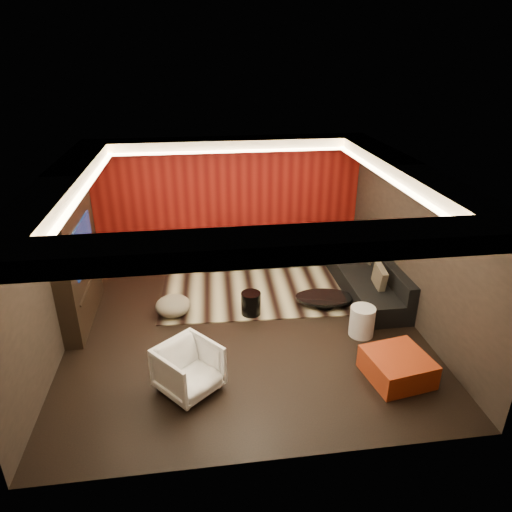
{
  "coord_description": "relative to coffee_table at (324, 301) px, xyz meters",
  "views": [
    {
      "loc": [
        -0.72,
        -6.9,
        4.53
      ],
      "look_at": [
        0.3,
        0.6,
        1.05
      ],
      "focal_mm": 32.0,
      "sensor_mm": 36.0,
      "label": 1
    }
  ],
  "objects": [
    {
      "name": "wall_back",
      "position": [
        -1.59,
        2.59,
        1.29
      ],
      "size": [
        6.0,
        0.02,
        2.8
      ],
      "primitive_type": "cube",
      "color": "black",
      "rests_on": "ground"
    },
    {
      "name": "sectional_sofa",
      "position": [
        0.14,
        1.45,
        0.15
      ],
      "size": [
        3.65,
        3.5,
        0.75
      ],
      "color": "black",
      "rests_on": "floor"
    },
    {
      "name": "soffit_back",
      "position": [
        -1.59,
        2.28,
        2.58
      ],
      "size": [
        6.0,
        0.6,
        0.22
      ],
      "primitive_type": "cube",
      "color": "silver",
      "rests_on": "ground"
    },
    {
      "name": "tv_surround",
      "position": [
        -4.44,
        0.18,
        0.99
      ],
      "size": [
        0.3,
        2.0,
        2.2
      ],
      "primitive_type": "cube",
      "color": "black",
      "rests_on": "ground"
    },
    {
      "name": "striped_pouf",
      "position": [
        -2.85,
        0.05,
        0.08
      ],
      "size": [
        0.72,
        0.72,
        0.35
      ],
      "primitive_type": "ellipsoid",
      "rotation": [
        0.0,
        0.0,
        -0.13
      ],
      "color": "beige",
      "rests_on": "rug"
    },
    {
      "name": "tv_screen",
      "position": [
        -4.28,
        0.18,
        1.34
      ],
      "size": [
        0.04,
        1.3,
        0.8
      ],
      "primitive_type": "cube",
      "color": "black",
      "rests_on": "ground"
    },
    {
      "name": "throw_pillows",
      "position": [
        0.18,
        1.47,
        0.51
      ],
      "size": [
        3.19,
        2.77,
        0.5
      ],
      "color": "tan",
      "rests_on": "sectional_sofa"
    },
    {
      "name": "red_feature_wall",
      "position": [
        -1.59,
        2.55,
        1.29
      ],
      "size": [
        5.98,
        0.05,
        2.78
      ],
      "primitive_type": "cube",
      "color": "#6B0C0A",
      "rests_on": "ground"
    },
    {
      "name": "white_side_table",
      "position": [
        0.37,
        -1.02,
        0.15
      ],
      "size": [
        0.55,
        0.55,
        0.53
      ],
      "primitive_type": "cylinder",
      "rotation": [
        0.0,
        0.0,
        0.39
      ],
      "color": "silver",
      "rests_on": "floor"
    },
    {
      "name": "orange_ottoman",
      "position": [
        0.51,
        -2.17,
        0.08
      ],
      "size": [
        1.0,
        1.0,
        0.38
      ],
      "primitive_type": "cube",
      "rotation": [
        0.0,
        0.0,
        0.17
      ],
      "color": "#A73C15",
      "rests_on": "floor"
    },
    {
      "name": "ceiling",
      "position": [
        -1.59,
        -0.42,
        2.7
      ],
      "size": [
        6.0,
        6.0,
        0.02
      ],
      "primitive_type": "cube",
      "color": "silver",
      "rests_on": "ground"
    },
    {
      "name": "soffit_left",
      "position": [
        -4.29,
        -0.42,
        2.58
      ],
      "size": [
        0.6,
        4.8,
        0.22
      ],
      "primitive_type": "cube",
      "color": "silver",
      "rests_on": "ground"
    },
    {
      "name": "cove_left",
      "position": [
        -3.95,
        -0.42,
        2.49
      ],
      "size": [
        0.08,
        4.8,
        0.04
      ],
      "primitive_type": "cube",
      "color": "#FFD899",
      "rests_on": "ground"
    },
    {
      "name": "cove_right",
      "position": [
        0.77,
        -0.42,
        2.49
      ],
      "size": [
        0.08,
        4.8,
        0.04
      ],
      "primitive_type": "cube",
      "color": "#FFD899",
      "rests_on": "ground"
    },
    {
      "name": "cove_back",
      "position": [
        -1.59,
        1.94,
        2.49
      ],
      "size": [
        4.8,
        0.08,
        0.04
      ],
      "primitive_type": "cube",
      "color": "#FFD899",
      "rests_on": "ground"
    },
    {
      "name": "soffit_front",
      "position": [
        -1.59,
        -3.12,
        2.58
      ],
      "size": [
        6.0,
        0.6,
        0.22
      ],
      "primitive_type": "cube",
      "color": "silver",
      "rests_on": "ground"
    },
    {
      "name": "armchair",
      "position": [
        -2.56,
        -2.02,
        0.25
      ],
      "size": [
        1.11,
        1.11,
        0.73
      ],
      "primitive_type": "imported",
      "rotation": [
        0.0,
        0.0,
        0.7
      ],
      "color": "white",
      "rests_on": "floor"
    },
    {
      "name": "cove_front",
      "position": [
        -1.59,
        -2.78,
        2.49
      ],
      "size": [
        4.8,
        0.08,
        0.04
      ],
      "primitive_type": "cube",
      "color": "#FFD899",
      "rests_on": "ground"
    },
    {
      "name": "tv_shelf",
      "position": [
        -4.28,
        0.18,
        0.59
      ],
      "size": [
        0.04,
        1.6,
        0.04
      ],
      "primitive_type": "cube",
      "color": "black",
      "rests_on": "ground"
    },
    {
      "name": "rug",
      "position": [
        -1.1,
        1.14,
        -0.1
      ],
      "size": [
        4.11,
        3.15,
        0.02
      ],
      "primitive_type": "cube",
      "rotation": [
        0.0,
        0.0,
        -0.04
      ],
      "color": "#BBB188",
      "rests_on": "floor"
    },
    {
      "name": "coffee_table",
      "position": [
        0.0,
        0.0,
        0.0
      ],
      "size": [
        1.24,
        1.24,
        0.18
      ],
      "primitive_type": "cylinder",
      "rotation": [
        0.0,
        0.0,
        -0.14
      ],
      "color": "black",
      "rests_on": "rug"
    },
    {
      "name": "wall_right",
      "position": [
        1.42,
        -0.42,
        1.29
      ],
      "size": [
        0.02,
        6.0,
        2.8
      ],
      "primitive_type": "cube",
      "color": "black",
      "rests_on": "ground"
    },
    {
      "name": "drum_stool",
      "position": [
        -1.43,
        -0.11,
        0.12
      ],
      "size": [
        0.45,
        0.45,
        0.43
      ],
      "primitive_type": "cylinder",
      "rotation": [
        0.0,
        0.0,
        0.29
      ],
      "color": "black",
      "rests_on": "rug"
    },
    {
      "name": "wall_left",
      "position": [
        -4.6,
        -0.42,
        1.29
      ],
      "size": [
        0.02,
        6.0,
        2.8
      ],
      "primitive_type": "cube",
      "color": "black",
      "rests_on": "ground"
    },
    {
      "name": "floor",
      "position": [
        -1.59,
        -0.42,
        -0.12
      ],
      "size": [
        6.0,
        6.0,
        0.02
      ],
      "primitive_type": "cube",
      "color": "black",
      "rests_on": "ground"
    },
    {
      "name": "soffit_right",
      "position": [
        1.11,
        -0.42,
        2.58
      ],
      "size": [
        0.6,
        4.8,
        0.22
      ],
      "primitive_type": "cube",
      "color": "silver",
      "rests_on": "ground"
    }
  ]
}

